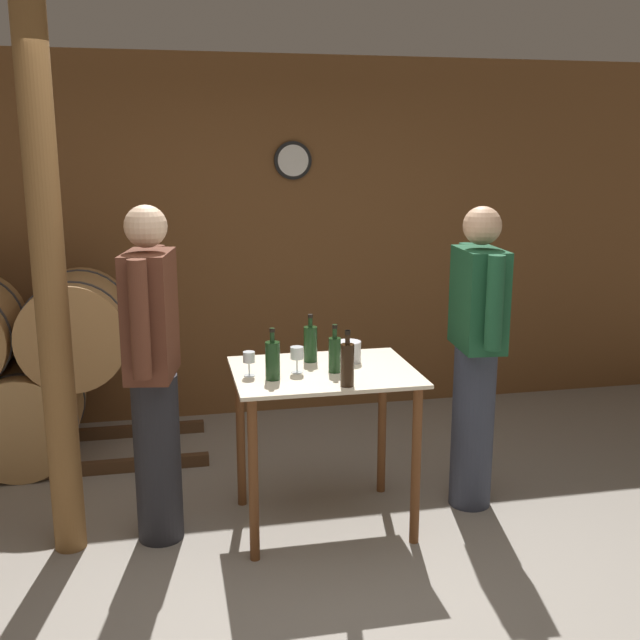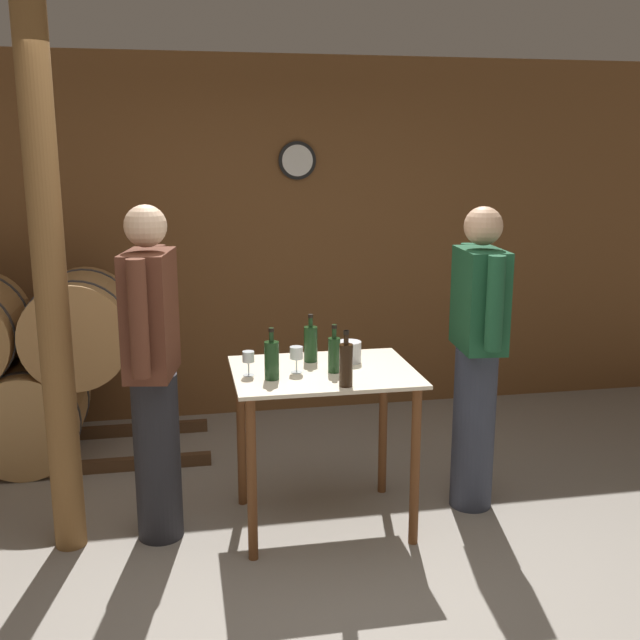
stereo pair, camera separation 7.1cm
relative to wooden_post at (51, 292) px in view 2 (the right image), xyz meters
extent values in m
plane|color=gray|center=(1.23, -0.74, -1.35)|extent=(14.00, 14.00, 0.00)
cube|color=brown|center=(1.23, 1.89, 0.00)|extent=(8.40, 0.05, 2.70)
cylinder|color=black|center=(1.51, 1.85, 0.59)|extent=(0.28, 0.03, 0.28)
cylinder|color=white|center=(1.51, 1.83, 0.59)|extent=(0.23, 0.01, 0.23)
cylinder|color=tan|center=(-0.38, 1.21, -1.02)|extent=(0.67, 0.76, 0.67)
cylinder|color=#38383D|center=(-0.38, 0.98, -1.02)|extent=(0.68, 0.03, 0.68)
cylinder|color=#38383D|center=(-0.38, 1.44, -1.02)|extent=(0.68, 0.03, 0.68)
cylinder|color=#AD7F4C|center=(-0.03, 1.21, -0.45)|extent=(0.67, 0.76, 0.67)
cylinder|color=#38383D|center=(-0.03, 0.98, -0.45)|extent=(0.68, 0.03, 0.68)
cylinder|color=#38383D|center=(-0.03, 1.44, -0.45)|extent=(0.68, 0.03, 0.68)
cube|color=beige|center=(1.35, -0.01, -0.48)|extent=(0.96, 0.74, 0.02)
cylinder|color=brown|center=(0.93, -0.32, -0.92)|extent=(0.05, 0.05, 0.86)
cylinder|color=brown|center=(1.77, -0.32, -0.92)|extent=(0.05, 0.05, 0.86)
cylinder|color=brown|center=(0.93, 0.30, -0.92)|extent=(0.05, 0.05, 0.86)
cylinder|color=brown|center=(1.77, 0.30, -0.92)|extent=(0.05, 0.05, 0.86)
cylinder|color=brown|center=(0.00, 0.00, 0.00)|extent=(0.16, 0.16, 2.70)
cylinder|color=#193819|center=(1.06, -0.12, -0.37)|extent=(0.08, 0.08, 0.20)
cylinder|color=#193819|center=(1.06, -0.12, -0.24)|extent=(0.02, 0.02, 0.07)
cylinder|color=black|center=(1.06, -0.12, -0.21)|extent=(0.03, 0.03, 0.02)
cylinder|color=#193819|center=(1.31, 0.17, -0.37)|extent=(0.08, 0.08, 0.20)
cylinder|color=#193819|center=(1.31, 0.17, -0.24)|extent=(0.02, 0.02, 0.07)
cylinder|color=black|center=(1.31, 0.17, -0.21)|extent=(0.03, 0.03, 0.02)
cylinder|color=#193819|center=(1.39, -0.06, -0.38)|extent=(0.06, 0.06, 0.18)
cylinder|color=#193819|center=(1.39, -0.06, -0.25)|extent=(0.02, 0.02, 0.07)
cylinder|color=black|center=(1.39, -0.06, -0.22)|extent=(0.03, 0.03, 0.02)
cylinder|color=black|center=(1.40, -0.30, -0.36)|extent=(0.07, 0.07, 0.21)
cylinder|color=black|center=(1.40, -0.30, -0.22)|extent=(0.02, 0.02, 0.07)
cylinder|color=black|center=(1.40, -0.30, -0.19)|extent=(0.03, 0.03, 0.02)
cylinder|color=silver|center=(0.95, -0.03, -0.47)|extent=(0.06, 0.06, 0.00)
cylinder|color=silver|center=(0.95, -0.03, -0.43)|extent=(0.01, 0.01, 0.07)
cylinder|color=silver|center=(0.95, -0.03, -0.37)|extent=(0.06, 0.06, 0.06)
cylinder|color=silver|center=(1.20, -0.03, -0.47)|extent=(0.06, 0.06, 0.00)
cylinder|color=silver|center=(1.20, -0.03, -0.43)|extent=(0.01, 0.01, 0.07)
cylinder|color=silver|center=(1.20, -0.03, -0.36)|extent=(0.07, 0.07, 0.06)
cylinder|color=silver|center=(1.51, 0.11, -0.41)|extent=(0.13, 0.13, 0.12)
cylinder|color=#232328|center=(0.46, 0.01, -0.90)|extent=(0.24, 0.24, 0.90)
cube|color=#592D1E|center=(0.46, 0.01, -0.13)|extent=(0.29, 0.43, 0.63)
sphere|color=beige|center=(0.46, 0.01, 0.31)|extent=(0.21, 0.21, 0.21)
cylinder|color=#592D1E|center=(0.42, -0.24, -0.10)|extent=(0.09, 0.09, 0.57)
cylinder|color=#592D1E|center=(0.51, 0.25, -0.10)|extent=(0.09, 0.09, 0.57)
cylinder|color=#333847|center=(2.23, 0.04, -0.88)|extent=(0.24, 0.24, 0.94)
cube|color=#194C2D|center=(2.23, 0.04, -0.13)|extent=(0.25, 0.42, 0.55)
sphere|color=tan|center=(2.23, 0.04, 0.27)|extent=(0.21, 0.21, 0.21)
cylinder|color=#194C2D|center=(2.25, 0.29, -0.10)|extent=(0.09, 0.09, 0.50)
cylinder|color=#194C2D|center=(2.21, -0.21, -0.10)|extent=(0.09, 0.09, 0.50)
camera|label=1|loc=(0.55, -3.73, 0.68)|focal=42.00mm
camera|label=2|loc=(0.62, -3.75, 0.68)|focal=42.00mm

